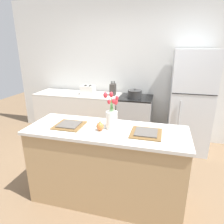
# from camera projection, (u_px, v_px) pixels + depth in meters

# --- Properties ---
(ground_plane) EXTENTS (10.00, 10.00, 0.00)m
(ground_plane) POSITION_uv_depth(u_px,v_px,m) (107.00, 197.00, 2.52)
(ground_plane) COLOR brown
(back_wall) EXTENTS (5.20, 0.08, 2.70)m
(back_wall) POSITION_uv_depth(u_px,v_px,m) (135.00, 71.00, 3.93)
(back_wall) COLOR silver
(back_wall) RESTS_ON ground_plane
(kitchen_island) EXTENTS (1.80, 0.66, 0.93)m
(kitchen_island) POSITION_uv_depth(u_px,v_px,m) (107.00, 165.00, 2.37)
(kitchen_island) COLOR tan
(kitchen_island) RESTS_ON ground_plane
(back_counter) EXTENTS (1.68, 0.60, 0.92)m
(back_counter) POSITION_uv_depth(u_px,v_px,m) (79.00, 115.00, 4.10)
(back_counter) COLOR silver
(back_counter) RESTS_ON ground_plane
(stove_range) EXTENTS (0.60, 0.61, 0.92)m
(stove_range) POSITION_uv_depth(u_px,v_px,m) (135.00, 120.00, 3.82)
(stove_range) COLOR #B2B5B7
(stove_range) RESTS_ON ground_plane
(refrigerator) EXTENTS (0.68, 0.67, 1.77)m
(refrigerator) POSITION_uv_depth(u_px,v_px,m) (190.00, 102.00, 3.46)
(refrigerator) COLOR silver
(refrigerator) RESTS_ON ground_plane
(flower_vase) EXTENTS (0.17, 0.14, 0.41)m
(flower_vase) POSITION_uv_depth(u_px,v_px,m) (112.00, 117.00, 2.20)
(flower_vase) COLOR silver
(flower_vase) RESTS_ON kitchen_island
(pear_figurine) EXTENTS (0.08, 0.08, 0.13)m
(pear_figurine) POSITION_uv_depth(u_px,v_px,m) (100.00, 126.00, 2.17)
(pear_figurine) COLOR #C66B33
(pear_figurine) RESTS_ON kitchen_island
(plate_setting_left) EXTENTS (0.32, 0.32, 0.02)m
(plate_setting_left) POSITION_uv_depth(u_px,v_px,m) (69.00, 125.00, 2.32)
(plate_setting_left) COLOR brown
(plate_setting_left) RESTS_ON kitchen_island
(plate_setting_right) EXTENTS (0.32, 0.32, 0.02)m
(plate_setting_right) POSITION_uv_depth(u_px,v_px,m) (146.00, 133.00, 2.10)
(plate_setting_right) COLOR brown
(plate_setting_right) RESTS_ON kitchen_island
(toaster) EXTENTS (0.28, 0.18, 0.17)m
(toaster) POSITION_uv_depth(u_px,v_px,m) (88.00, 90.00, 3.86)
(toaster) COLOR silver
(toaster) RESTS_ON back_counter
(cooking_pot) EXTENTS (0.26, 0.26, 0.16)m
(cooking_pot) POSITION_uv_depth(u_px,v_px,m) (135.00, 94.00, 3.61)
(cooking_pot) COLOR #2D2D2D
(cooking_pot) RESTS_ON stove_range
(knife_block) EXTENTS (0.10, 0.14, 0.27)m
(knife_block) POSITION_uv_depth(u_px,v_px,m) (113.00, 90.00, 3.78)
(knife_block) COLOR #3D3833
(knife_block) RESTS_ON back_counter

